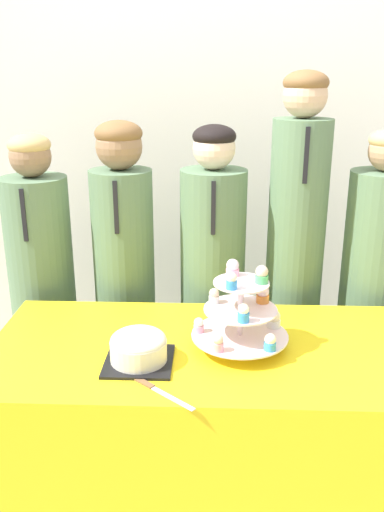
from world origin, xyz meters
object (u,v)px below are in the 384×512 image
at_px(cupcake_stand, 243,312).
at_px(student_0, 44,296).
at_px(student_1, 125,288).
at_px(student_3, 294,270).
at_px(student_2, 213,295).
at_px(student_4, 371,300).
at_px(cake_knife, 155,389).
at_px(round_cake, 139,347).

distance_m(cupcake_stand, student_0, 1.07).
xyz_separation_m(student_0, student_1, (0.38, -0.00, 0.05)).
bearing_deg(cupcake_stand, student_3, 66.01).
bearing_deg(student_2, student_1, -180.00).
bearing_deg(student_3, student_0, -180.00).
height_order(cupcake_stand, student_0, student_0).
xyz_separation_m(student_1, student_4, (1.11, 0.00, -0.04)).
relative_size(cake_knife, student_2, 0.14).
bearing_deg(round_cake, cake_knife, -66.57).
relative_size(cupcake_stand, student_4, 0.23).
bearing_deg(student_4, student_1, -180.00).
relative_size(cake_knife, student_1, 0.13).
xyz_separation_m(student_0, student_2, (0.77, 0.00, 0.02)).
relative_size(cake_knife, student_0, 0.14).
xyz_separation_m(round_cake, cupcake_stand, (0.34, 0.12, 0.08)).
relative_size(round_cake, student_4, 0.16).
height_order(student_1, student_2, student_1).
bearing_deg(student_0, student_1, -0.00).
bearing_deg(student_4, round_cake, -143.75).
xyz_separation_m(student_2, student_4, (0.71, -0.00, -0.01)).
distance_m(cake_knife, student_0, 1.04).
xyz_separation_m(student_3, student_4, (0.35, -0.00, -0.14)).
bearing_deg(student_3, student_2, -180.00).
height_order(student_0, student_2, student_2).
bearing_deg(round_cake, student_0, 127.54).
bearing_deg(student_0, cupcake_stand, -33.34).
xyz_separation_m(cupcake_stand, student_3, (0.26, 0.58, -0.06)).
bearing_deg(student_2, cupcake_stand, -80.00).
bearing_deg(cake_knife, cupcake_stand, 85.27).
bearing_deg(cake_knife, round_cake, 153.50).
bearing_deg(cake_knife, student_3, 98.17).
bearing_deg(student_4, cupcake_stand, -136.62).
height_order(cake_knife, student_1, student_1).
xyz_separation_m(round_cake, student_4, (0.95, 0.70, -0.12)).
xyz_separation_m(cupcake_stand, student_1, (-0.50, 0.58, -0.16)).
distance_m(student_0, student_1, 0.38).
distance_m(round_cake, student_1, 0.72).
height_order(student_0, student_1, student_1).
height_order(cupcake_stand, student_4, student_4).
bearing_deg(student_4, student_2, 180.00).
height_order(round_cake, cake_knife, round_cake).
height_order(round_cake, student_2, student_2).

